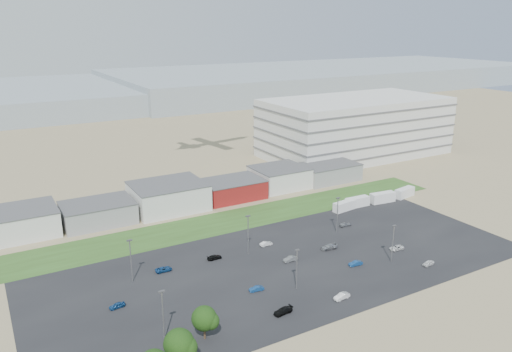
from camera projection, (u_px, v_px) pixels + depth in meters
ground at (320, 310)px, 101.68m from camera, size 700.00×700.00×0.00m
parking_lot at (286, 265)px, 120.65m from camera, size 120.00×50.00×0.01m
grass_strip at (212, 225)px, 144.81m from camera, size 160.00×16.00×0.02m
hills_backdrop at (113, 94)px, 380.69m from camera, size 700.00×200.00×9.00m
building_row at (134, 202)px, 151.31m from camera, size 170.00×20.00×8.00m
parking_garage at (355, 127)px, 219.69m from camera, size 80.00×40.00×25.00m
box_trailer_a at (344, 206)px, 155.47m from camera, size 8.02×3.45×2.91m
box_trailer_b at (357, 202)px, 158.82m from camera, size 8.24×2.75×3.07m
box_trailer_c at (383, 197)px, 162.65m from camera, size 8.84×3.53×3.23m
box_trailer_d at (405, 193)px, 167.65m from camera, size 8.51×4.04×3.06m
tree_right at (179, 347)px, 83.24m from camera, size 5.58×5.58×8.37m
tree_near at (204, 321)px, 91.26m from camera, size 5.02×5.02×7.53m
lightpole_front_l at (163, 316)px, 90.45m from camera, size 1.20×0.50×10.19m
lightpole_front_m at (297, 269)px, 108.44m from camera, size 1.10×0.46×9.39m
lightpole_front_r at (393, 244)px, 120.81m from camera, size 1.13×0.47×9.62m
lightpole_back_l at (131, 261)px, 111.27m from camera, size 1.21×0.50×10.27m
lightpole_back_m at (248, 235)px, 124.80m from camera, size 1.22×0.51×10.40m
lightpole_back_r at (337, 215)px, 138.23m from camera, size 1.20×0.50×10.20m
parked_car_0 at (397, 248)px, 128.53m from camera, size 4.02×1.99×1.09m
parked_car_1 at (356, 263)px, 120.16m from camera, size 3.59×1.58×1.15m
parked_car_2 at (428, 263)px, 120.25m from camera, size 3.42×1.64×1.13m
parked_car_3 at (283, 311)px, 100.18m from camera, size 4.35×2.12×1.22m
parked_car_4 at (256, 289)px, 108.70m from camera, size 3.41×1.56×1.08m
parked_car_5 at (117, 305)px, 102.19m from camera, size 3.43×1.69×1.12m
parked_car_6 at (214, 257)px, 123.38m from camera, size 3.79×1.61×1.09m
parked_car_7 at (290, 259)px, 122.36m from camera, size 3.75×1.37×1.23m
parked_car_8 at (345, 224)px, 143.42m from camera, size 3.66×1.75×1.21m
parked_car_9 at (164, 269)px, 117.28m from camera, size 3.99×1.90×1.10m
parked_car_11 at (266, 244)px, 130.95m from camera, size 3.42×1.25×1.12m
parked_car_12 at (329, 247)px, 128.82m from camera, size 4.63×2.31×1.29m
parked_car_13 at (342, 296)px, 105.51m from camera, size 3.85×1.58×1.24m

